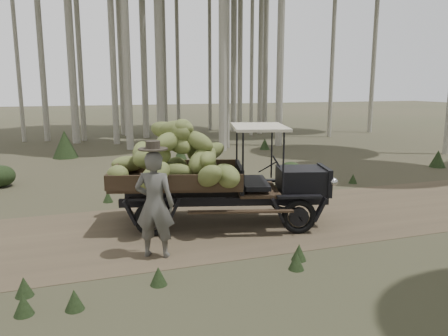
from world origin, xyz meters
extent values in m
plane|color=#473D2B|center=(0.00, 0.00, 0.00)|extent=(120.00, 120.00, 0.00)
cube|color=brown|center=(0.00, 0.00, 0.00)|extent=(70.00, 4.00, 0.01)
cube|color=black|center=(2.34, -0.38, 0.98)|extent=(1.19, 1.16, 0.54)
cube|color=black|center=(2.85, -0.52, 0.98)|extent=(0.36, 0.97, 0.61)
cube|color=black|center=(1.02, -0.01, 1.07)|extent=(0.44, 1.34, 0.54)
cube|color=#38281C|center=(-0.30, 0.36, 0.98)|extent=(3.11, 2.43, 0.08)
cube|color=#38281C|center=(-0.06, 1.21, 1.15)|extent=(2.65, 0.79, 0.31)
cube|color=#38281C|center=(-0.53, -0.49, 1.15)|extent=(2.65, 0.79, 0.31)
cube|color=#38281C|center=(-1.61, 0.73, 1.15)|extent=(0.53, 1.71, 0.31)
cube|color=beige|center=(1.42, -0.12, 2.17)|extent=(1.53, 1.90, 0.06)
cube|color=black|center=(0.79, 0.44, 0.61)|extent=(4.35, 1.30, 0.18)
cube|color=black|center=(0.59, -0.27, 0.61)|extent=(4.35, 1.30, 0.18)
torus|color=black|center=(2.36, 0.43, 0.37)|extent=(0.75, 0.33, 0.74)
torus|color=black|center=(1.94, -1.08, 0.37)|extent=(0.75, 0.33, 0.74)
torus|color=black|center=(-0.56, 1.24, 0.37)|extent=(0.75, 0.33, 0.74)
torus|color=black|center=(-0.98, -0.26, 0.37)|extent=(0.75, 0.33, 0.74)
sphere|color=beige|center=(3.05, -0.12, 1.03)|extent=(0.18, 0.18, 0.18)
sphere|color=beige|center=(2.81, -0.97, 1.03)|extent=(0.18, 0.18, 0.18)
ellipsoid|color=olive|center=(-1.60, 0.09, 1.25)|extent=(0.60, 0.81, 0.61)
ellipsoid|color=olive|center=(0.28, 0.76, 1.58)|extent=(0.84, 0.88, 0.67)
ellipsoid|color=olive|center=(0.10, 0.04, 1.89)|extent=(0.83, 0.81, 0.60)
ellipsoid|color=olive|center=(-0.50, 0.51, 2.09)|extent=(0.83, 0.82, 0.48)
ellipsoid|color=olive|center=(-1.24, 1.39, 1.25)|extent=(0.91, 0.63, 0.43)
ellipsoid|color=olive|center=(0.16, -0.07, 1.51)|extent=(1.02, 0.94, 0.76)
ellipsoid|color=olive|center=(-0.14, 0.37, 1.82)|extent=(0.85, 0.83, 0.62)
ellipsoid|color=olive|center=(-0.21, 0.26, 2.06)|extent=(0.57, 0.75, 0.57)
ellipsoid|color=olive|center=(-0.48, 0.29, 1.26)|extent=(0.66, 0.75, 0.37)
ellipsoid|color=olive|center=(0.24, -0.14, 1.53)|extent=(0.64, 0.80, 0.38)
ellipsoid|color=olive|center=(-0.28, 0.19, 1.82)|extent=(0.71, 0.77, 0.54)
ellipsoid|color=olive|center=(-0.15, 0.36, 2.10)|extent=(0.76, 1.02, 0.72)
ellipsoid|color=olive|center=(0.49, -0.63, 1.25)|extent=(0.60, 0.88, 0.53)
ellipsoid|color=olive|center=(-0.97, 1.11, 1.58)|extent=(0.60, 0.89, 0.58)
ellipsoid|color=olive|center=(-0.10, 0.39, 1.82)|extent=(0.77, 0.50, 0.62)
ellipsoid|color=olive|center=(-0.33, 0.29, 2.14)|extent=(0.88, 0.79, 0.41)
ellipsoid|color=olive|center=(-0.41, 0.00, 1.27)|extent=(0.83, 0.78, 0.44)
ellipsoid|color=olive|center=(0.52, 0.50, 1.57)|extent=(0.83, 0.49, 0.58)
ellipsoid|color=olive|center=(-0.55, 0.09, 1.90)|extent=(0.79, 0.74, 0.49)
ellipsoid|color=olive|center=(-0.20, 0.33, 2.07)|extent=(0.82, 0.91, 0.62)
ellipsoid|color=olive|center=(-0.22, 0.77, 1.22)|extent=(0.51, 0.73, 0.55)
ellipsoid|color=olive|center=(-0.87, 0.19, 1.58)|extent=(0.88, 0.52, 0.57)
ellipsoid|color=olive|center=(-0.44, 0.49, 1.85)|extent=(0.76, 0.81, 0.57)
ellipsoid|color=olive|center=(-0.18, 0.42, 2.07)|extent=(0.50, 0.73, 0.47)
ellipsoid|color=olive|center=(0.31, 0.68, 1.18)|extent=(0.94, 0.51, 0.65)
ellipsoid|color=olive|center=(-0.92, 0.78, 1.51)|extent=(0.80, 0.96, 0.67)
ellipsoid|color=olive|center=(-0.92, -0.43, 1.31)|extent=(0.95, 0.74, 0.74)
ellipsoid|color=olive|center=(0.11, -0.72, 1.29)|extent=(0.65, 0.89, 0.68)
imported|color=#53514C|center=(-1.09, -1.32, 0.97)|extent=(0.84, 0.73, 1.95)
cylinder|color=#332D24|center=(-1.09, -1.32, 1.97)|extent=(0.69, 0.69, 0.03)
cylinder|color=#332D24|center=(-1.09, -1.32, 2.04)|extent=(0.35, 0.35, 0.16)
cylinder|color=#B2AD9E|center=(7.68, 18.62, 8.30)|extent=(0.39, 0.39, 16.61)
cone|color=#233319|center=(10.53, 3.93, 0.32)|extent=(0.58, 0.58, 0.65)
cone|color=#233319|center=(-2.82, 10.74, 0.58)|extent=(1.05, 1.05, 1.17)
cone|color=#233319|center=(6.21, 10.23, 0.26)|extent=(0.48, 0.48, 0.53)
cone|color=#233319|center=(2.60, 9.16, 0.41)|extent=(0.74, 0.74, 0.83)
cone|color=#233319|center=(1.28, 6.82, 0.43)|extent=(0.78, 0.78, 0.87)
ellipsoid|color=#233319|center=(-4.58, 5.65, 0.34)|extent=(0.82, 0.82, 0.66)
ellipsoid|color=#233319|center=(4.16, 3.58, 0.31)|extent=(0.77, 0.77, 0.62)
cone|color=#233319|center=(5.86, 2.61, 0.15)|extent=(0.27, 0.27, 0.30)
cone|color=#233319|center=(0.31, 2.15, 0.15)|extent=(0.27, 0.27, 0.30)
cone|color=#233319|center=(-0.66, 2.12, 0.15)|extent=(0.27, 0.27, 0.30)
cone|color=#233319|center=(-2.51, -2.87, 0.15)|extent=(0.27, 0.27, 0.30)
cone|color=#233319|center=(1.27, -2.33, 0.15)|extent=(0.27, 0.27, 0.30)
cone|color=#233319|center=(-1.65, 2.78, 0.15)|extent=(0.27, 0.27, 0.30)
cone|color=#233319|center=(-0.17, 2.45, 0.15)|extent=(0.27, 0.27, 0.30)
cone|color=#233319|center=(-1.27, -2.49, 0.15)|extent=(0.27, 0.27, 0.30)
cone|color=#233319|center=(-3.21, -2.22, 0.15)|extent=(0.27, 0.27, 0.30)
cone|color=#233319|center=(-3.16, -2.80, 0.15)|extent=(0.27, 0.27, 0.30)
cone|color=#233319|center=(1.04, -2.67, 0.15)|extent=(0.27, 0.27, 0.30)
camera|label=1|loc=(-2.34, -8.82, 3.07)|focal=35.00mm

